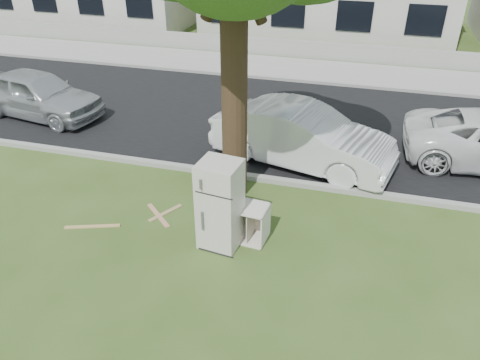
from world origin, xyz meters
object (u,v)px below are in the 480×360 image
(fridge, at_px, (220,205))
(car_left, at_px, (38,94))
(car_center, at_px, (302,137))
(cabinet, at_px, (243,221))

(fridge, bearing_deg, car_left, 155.17)
(car_left, bearing_deg, car_center, -87.02)
(car_center, distance_m, car_left, 8.20)
(cabinet, xyz_separation_m, car_left, (-7.53, 4.17, 0.33))
(cabinet, bearing_deg, car_left, 155.99)
(cabinet, distance_m, car_left, 8.61)
(fridge, xyz_separation_m, cabinet, (0.36, 0.31, -0.52))
(fridge, relative_size, car_center, 0.40)
(cabinet, bearing_deg, car_center, 84.20)
(fridge, xyz_separation_m, car_center, (0.99, 3.58, -0.15))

